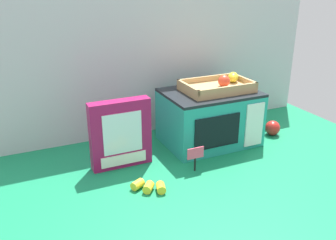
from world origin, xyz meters
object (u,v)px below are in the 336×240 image
object	(u,v)px
price_sign	(195,156)
food_groups_crate	(219,86)
toy_microwave	(209,117)
loose_toy_apple	(273,128)
cookie_set_box	(121,134)
loose_toy_banana	(149,186)

from	to	relation	value
price_sign	food_groups_crate	bearing A→B (deg)	43.16
toy_microwave	food_groups_crate	bearing A→B (deg)	-3.28
price_sign	loose_toy_apple	world-z (taller)	price_sign
cookie_set_box	loose_toy_banana	xyz separation A→B (m)	(0.03, -0.22, -0.12)
food_groups_crate	loose_toy_apple	size ratio (longest dim) A/B	4.19
food_groups_crate	toy_microwave	bearing A→B (deg)	176.72
loose_toy_apple	loose_toy_banana	bearing A→B (deg)	-163.72
loose_toy_banana	toy_microwave	bearing A→B (deg)	33.86
food_groups_crate	loose_toy_banana	world-z (taller)	food_groups_crate
toy_microwave	cookie_set_box	xyz separation A→B (m)	(-0.43, -0.05, 0.02)
food_groups_crate	loose_toy_banana	xyz separation A→B (m)	(-0.44, -0.27, -0.25)
food_groups_crate	loose_toy_apple	world-z (taller)	food_groups_crate
cookie_set_box	price_sign	size ratio (longest dim) A/B	2.75
cookie_set_box	toy_microwave	bearing A→B (deg)	6.71
toy_microwave	cookie_set_box	size ratio (longest dim) A/B	1.48
loose_toy_banana	cookie_set_box	bearing A→B (deg)	97.45
food_groups_crate	price_sign	bearing A→B (deg)	-136.84
cookie_set_box	loose_toy_apple	distance (m)	0.76
loose_toy_banana	loose_toy_apple	world-z (taller)	loose_toy_apple
food_groups_crate	cookie_set_box	size ratio (longest dim) A/B	1.08
toy_microwave	price_sign	distance (m)	0.29
cookie_set_box	loose_toy_banana	size ratio (longest dim) A/B	2.36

